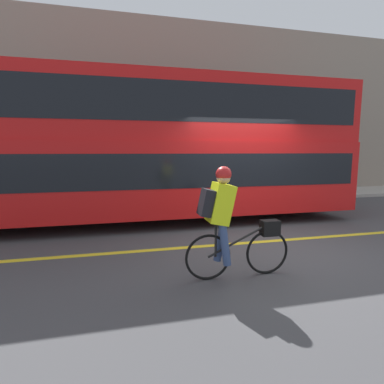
% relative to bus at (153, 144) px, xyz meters
% --- Properties ---
extents(ground_plane, '(80.00, 80.00, 0.00)m').
position_rel_bus_xyz_m(ground_plane, '(1.90, -2.52, -1.94)').
color(ground_plane, '#424244').
extents(road_center_line, '(50.00, 0.14, 0.01)m').
position_rel_bus_xyz_m(road_center_line, '(1.90, -2.35, -1.94)').
color(road_center_line, yellow).
rests_on(road_center_line, ground_plane).
extents(sidewalk_curb, '(60.00, 2.17, 0.11)m').
position_rel_bus_xyz_m(sidewalk_curb, '(1.90, 3.04, -1.88)').
color(sidewalk_curb, '#A8A399').
rests_on(sidewalk_curb, ground_plane).
extents(building_facade, '(60.00, 0.30, 6.69)m').
position_rel_bus_xyz_m(building_facade, '(1.90, 4.27, 1.41)').
color(building_facade, gray).
rests_on(building_facade, ground_plane).
extents(bus, '(9.90, 2.58, 3.48)m').
position_rel_bus_xyz_m(bus, '(0.00, 0.00, 0.00)').
color(bus, black).
rests_on(bus, ground_plane).
extents(cyclist_on_bike, '(1.54, 0.32, 1.58)m').
position_rel_bus_xyz_m(cyclist_on_bike, '(0.60, -3.77, -1.09)').
color(cyclist_on_bike, black).
rests_on(cyclist_on_bike, ground_plane).
extents(trash_bin, '(0.59, 0.59, 1.02)m').
position_rel_bus_xyz_m(trash_bin, '(4.77, 2.93, -1.31)').
color(trash_bin, '#262628').
rests_on(trash_bin, sidewalk_curb).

